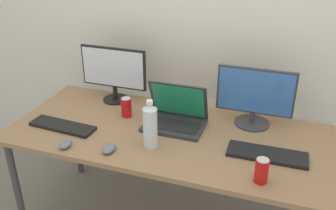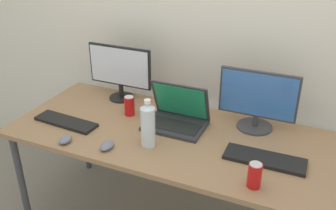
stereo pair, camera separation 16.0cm
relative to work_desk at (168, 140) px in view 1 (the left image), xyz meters
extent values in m
cube|color=silver|center=(0.00, 0.59, 0.61)|extent=(7.00, 0.08, 2.60)
cylinder|color=#424247|center=(-0.88, -0.35, -0.33)|extent=(0.04, 0.04, 0.71)
cylinder|color=#424247|center=(-0.88, 0.35, -0.33)|extent=(0.04, 0.04, 0.71)
cylinder|color=#424247|center=(0.88, 0.35, -0.33)|extent=(0.04, 0.04, 0.71)
cube|color=#93704C|center=(0.00, 0.00, 0.04)|extent=(1.88, 0.82, 0.03)
cylinder|color=black|center=(-0.49, 0.30, 0.06)|extent=(0.17, 0.17, 0.01)
cylinder|color=black|center=(-0.49, 0.30, 0.11)|extent=(0.03, 0.03, 0.09)
cube|color=black|center=(-0.49, 0.30, 0.30)|extent=(0.46, 0.02, 0.28)
cube|color=silver|center=(-0.49, 0.28, 0.30)|extent=(0.44, 0.01, 0.25)
cylinder|color=#38383D|center=(0.45, 0.26, 0.06)|extent=(0.21, 0.21, 0.01)
cylinder|color=#38383D|center=(0.45, 0.26, 0.10)|extent=(0.03, 0.03, 0.07)
cube|color=#38383D|center=(0.45, 0.26, 0.27)|extent=(0.46, 0.02, 0.28)
cube|color=#3366B2|center=(0.45, 0.25, 0.27)|extent=(0.43, 0.01, 0.26)
cube|color=#2D2D33|center=(0.01, 0.08, 0.06)|extent=(0.36, 0.26, 0.02)
cube|color=black|center=(0.01, 0.06, 0.08)|extent=(0.32, 0.14, 0.00)
cube|color=#2D2D33|center=(0.01, 0.16, 0.20)|extent=(0.36, 0.10, 0.25)
cube|color=#1E8C59|center=(0.01, 0.15, 0.19)|extent=(0.32, 0.09, 0.22)
cube|color=black|center=(0.58, -0.06, 0.06)|extent=(0.42, 0.15, 0.02)
cube|color=black|center=(-0.62, -0.15, 0.06)|extent=(0.42, 0.15, 0.02)
ellipsoid|color=slate|center=(-0.24, -0.29, 0.07)|extent=(0.07, 0.11, 0.03)
ellipsoid|color=slate|center=(-0.48, -0.33, 0.07)|extent=(0.07, 0.10, 0.03)
cylinder|color=silver|center=(-0.04, -0.17, 0.17)|extent=(0.08, 0.08, 0.23)
cone|color=silver|center=(-0.04, -0.17, 0.30)|extent=(0.07, 0.07, 0.03)
cylinder|color=white|center=(-0.04, -0.17, 0.32)|extent=(0.04, 0.04, 0.02)
cylinder|color=red|center=(-0.32, 0.11, 0.12)|extent=(0.07, 0.07, 0.12)
cylinder|color=silver|center=(-0.32, 0.11, 0.18)|extent=(0.06, 0.06, 0.00)
cylinder|color=red|center=(0.57, -0.29, 0.12)|extent=(0.07, 0.07, 0.12)
cylinder|color=silver|center=(0.57, -0.29, 0.18)|extent=(0.06, 0.06, 0.00)
camera|label=1|loc=(0.62, -1.80, 1.18)|focal=40.00mm
camera|label=2|loc=(0.77, -1.74, 1.18)|focal=40.00mm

